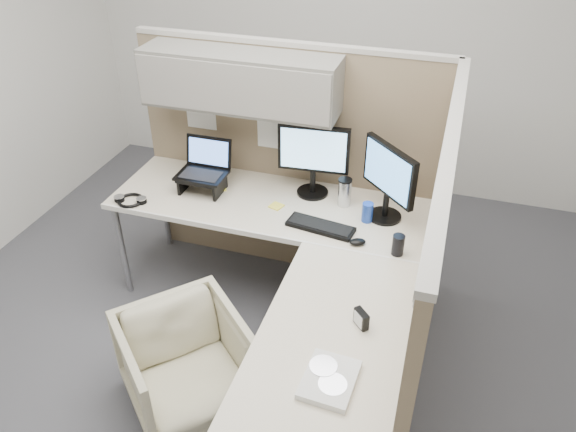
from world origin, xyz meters
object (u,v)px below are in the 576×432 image
(office_chair, at_px, (185,360))
(monitor_left, at_px, (313,155))
(keyboard, at_px, (320,227))
(desk, at_px, (286,253))

(office_chair, height_order, monitor_left, monitor_left)
(office_chair, xyz_separation_m, keyboard, (0.51, 0.81, 0.43))
(keyboard, bearing_deg, desk, -113.08)
(desk, bearing_deg, keyboard, 58.82)
(office_chair, distance_m, monitor_left, 1.41)
(desk, distance_m, office_chair, 0.79)
(desk, height_order, office_chair, desk)
(office_chair, relative_size, keyboard, 1.58)
(desk, xyz_separation_m, monitor_left, (-0.01, 0.59, 0.32))
(monitor_left, bearing_deg, office_chair, -112.01)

